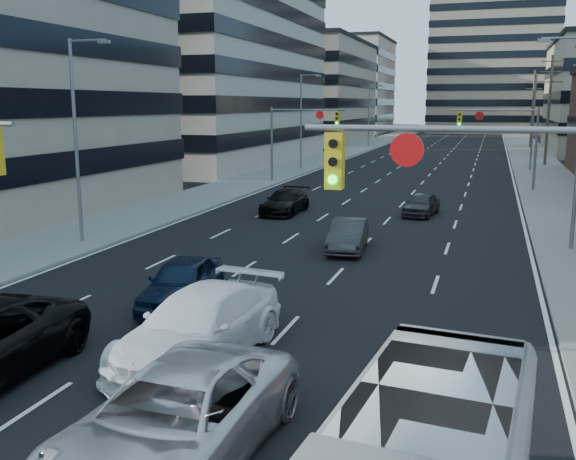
{
  "coord_description": "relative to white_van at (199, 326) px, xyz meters",
  "views": [
    {
      "loc": [
        7.04,
        -4.29,
        6.25
      ],
      "look_at": [
        0.81,
        15.31,
        2.2
      ],
      "focal_mm": 40.0,
      "sensor_mm": 36.0,
      "label": 1
    }
  ],
  "objects": [
    {
      "name": "streetlight_left_far",
      "position": [
        -10.7,
        80.56,
        4.2
      ],
      "size": [
        2.03,
        0.22,
        9.0
      ],
      "color": "slate",
      "rests_on": "ground"
    },
    {
      "name": "sedan_grey_center",
      "position": [
        0.95,
        12.89,
        -0.17
      ],
      "size": [
        1.81,
        4.23,
        1.36
      ],
      "primitive_type": "imported",
      "rotation": [
        0.0,
        0.0,
        0.09
      ],
      "color": "#2C2C2E",
      "rests_on": "ground"
    },
    {
      "name": "signal_near_right",
      "position": [
        7.09,
        -1.45,
        3.48
      ],
      "size": [
        6.59,
        0.33,
        6.0
      ],
      "color": "slate",
      "rests_on": "ground"
    },
    {
      "name": "signal_far_right",
      "position": [
        7.32,
        35.55,
        3.45
      ],
      "size": [
        6.09,
        0.33,
        6.0
      ],
      "color": "slate",
      "rests_on": "ground"
    },
    {
      "name": "white_van",
      "position": [
        0.0,
        0.0,
        0.0
      ],
      "size": [
        3.03,
        6.09,
        1.7
      ],
      "primitive_type": "imported",
      "rotation": [
        0.0,
        0.0,
        -0.11
      ],
      "color": "white",
      "rests_on": "ground"
    },
    {
      "name": "bg_block_left",
      "position": [
        -28.36,
        130.56,
        9.15
      ],
      "size": [
        24.0,
        24.0,
        20.0
      ],
      "primitive_type": "cube",
      "color": "#ADA089",
      "rests_on": "ground"
    },
    {
      "name": "silver_suv",
      "position": [
        1.67,
        -4.5,
        -0.0
      ],
      "size": [
        3.05,
        6.21,
        1.7
      ],
      "primitive_type": "imported",
      "rotation": [
        0.0,
        0.0,
        -0.04
      ],
      "color": "silver",
      "rests_on": "ground"
    },
    {
      "name": "sedan_blue",
      "position": [
        -2.36,
        3.76,
        -0.09
      ],
      "size": [
        2.36,
        4.66,
        1.52
      ],
      "primitive_type": "imported",
      "rotation": [
        0.0,
        0.0,
        0.13
      ],
      "color": "black",
      "rests_on": "ground"
    },
    {
      "name": "signal_far_left",
      "position": [
        -8.05,
        35.55,
        3.45
      ],
      "size": [
        6.09,
        0.33,
        6.0
      ],
      "color": "slate",
      "rests_on": "ground"
    },
    {
      "name": "streetlight_left_near",
      "position": [
        -10.7,
        10.56,
        4.2
      ],
      "size": [
        2.03,
        0.22,
        9.0
      ],
      "color": "slate",
      "rests_on": "ground"
    },
    {
      "name": "office_left_mid",
      "position": [
        -27.36,
        50.56,
        13.15
      ],
      "size": [
        26.0,
        34.0,
        28.0
      ],
      "primitive_type": "cube",
      "color": "#ADA089",
      "rests_on": "ground"
    },
    {
      "name": "utility_pole_distant",
      "position": [
        11.84,
        86.56,
        4.93
      ],
      "size": [
        2.2,
        0.28,
        11.0
      ],
      "color": "#4C3D2D",
      "rests_on": "ground"
    },
    {
      "name": "road_surface",
      "position": [
        -0.36,
        120.56,
        -0.84
      ],
      "size": [
        18.0,
        300.0,
        0.02
      ],
      "primitive_type": "cube",
      "color": "black",
      "rests_on": "ground"
    },
    {
      "name": "sidewalk_right",
      "position": [
        11.14,
        120.56,
        -0.78
      ],
      "size": [
        5.0,
        300.0,
        0.15
      ],
      "primitive_type": "cube",
      "color": "slate",
      "rests_on": "ground"
    },
    {
      "name": "streetlight_right_far",
      "position": [
        9.98,
        50.56,
        4.2
      ],
      "size": [
        2.03,
        0.22,
        9.0
      ],
      "color": "slate",
      "rests_on": "ground"
    },
    {
      "name": "sedan_black_far",
      "position": [
        -4.6,
        21.21,
        -0.17
      ],
      "size": [
        1.99,
        4.75,
        1.37
      ],
      "primitive_type": "imported",
      "rotation": [
        0.0,
        0.0,
        -0.02
      ],
      "color": "black",
      "rests_on": "ground"
    },
    {
      "name": "sedan_grey_right",
      "position": [
        3.02,
        22.89,
        -0.2
      ],
      "size": [
        2.04,
        3.98,
        1.3
      ],
      "primitive_type": "imported",
      "rotation": [
        0.0,
        0.0,
        -0.14
      ],
      "color": "#2E2D30",
      "rests_on": "ground"
    },
    {
      "name": "office_left_far",
      "position": [
        -24.36,
        90.56,
        7.15
      ],
      "size": [
        20.0,
        30.0,
        16.0
      ],
      "primitive_type": "cube",
      "color": "gray",
      "rests_on": "ground"
    },
    {
      "name": "sidewalk_left",
      "position": [
        -11.86,
        120.56,
        -0.78
      ],
      "size": [
        5.0,
        300.0,
        0.15
      ],
      "primitive_type": "cube",
      "color": "slate",
      "rests_on": "ground"
    },
    {
      "name": "streetlight_left_mid",
      "position": [
        -10.7,
        45.56,
        4.2
      ],
      "size": [
        2.03,
        0.22,
        9.0
      ],
      "color": "slate",
      "rests_on": "ground"
    },
    {
      "name": "utility_pole_midblock",
      "position": [
        11.84,
        56.56,
        4.93
      ],
      "size": [
        2.2,
        0.28,
        11.0
      ],
      "color": "#4C3D2D",
      "rests_on": "ground"
    }
  ]
}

